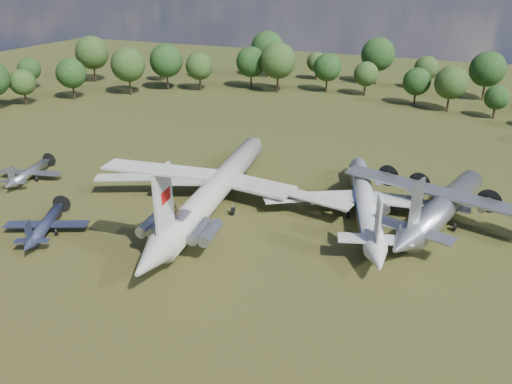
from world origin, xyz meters
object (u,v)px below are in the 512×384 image
at_px(tu104_jet, 365,204).
at_px(small_prop_west, 46,227).
at_px(person_on_il62, 177,211).
at_px(an12_transport, 443,210).
at_px(small_prop_northwest, 30,175).
at_px(il62_airliner, 218,191).

distance_m(tu104_jet, small_prop_west, 43.08).
height_order(tu104_jet, small_prop_west, tu104_jet).
bearing_deg(person_on_il62, small_prop_west, 7.74).
xyz_separation_m(tu104_jet, person_on_il62, (-18.60, -19.06, 4.03)).
height_order(an12_transport, small_prop_west, an12_transport).
xyz_separation_m(tu104_jet, small_prop_west, (-37.25, -21.61, -0.81)).
xyz_separation_m(small_prop_northwest, person_on_il62, (34.75, -10.55, 4.88)).
bearing_deg(il62_airliner, person_on_il62, -90.00).
bearing_deg(small_prop_west, an12_transport, 1.86).
height_order(tu104_jet, small_prop_northwest, tu104_jet).
relative_size(il62_airliner, tu104_jet, 1.34).
relative_size(small_prop_west, small_prop_northwest, 1.04).
bearing_deg(person_on_il62, small_prop_northwest, -16.95).
height_order(small_prop_west, person_on_il62, person_on_il62).
height_order(tu104_jet, person_on_il62, person_on_il62).
xyz_separation_m(tu104_jet, an12_transport, (10.25, 1.71, 0.29)).
distance_m(il62_airliner, an12_transport, 31.37).
xyz_separation_m(il62_airliner, small_prop_west, (-16.93, -16.30, -1.40)).
height_order(il62_airliner, small_prop_northwest, il62_airliner).
relative_size(tu104_jet, an12_transport, 1.14).
bearing_deg(tu104_jet, small_prop_west, -166.47).
distance_m(small_prop_west, small_prop_northwest, 20.75).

